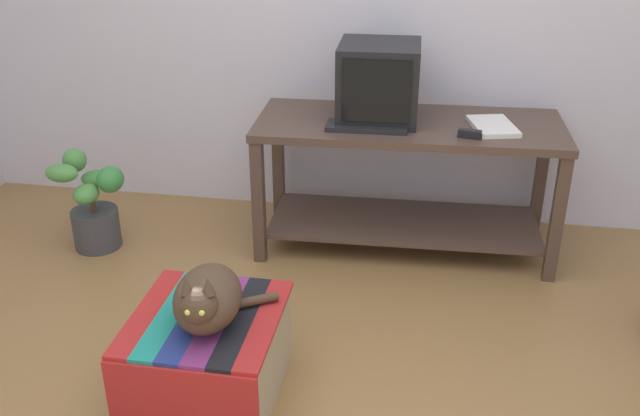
% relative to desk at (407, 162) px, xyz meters
% --- Properties ---
extents(desk, '(1.57, 0.68, 0.71)m').
position_rel_desk_xyz_m(desk, '(0.00, 0.00, 0.00)').
color(desk, '#4C382D').
rests_on(desk, ground_plane).
extents(tv_monitor, '(0.41, 0.42, 0.39)m').
position_rel_desk_xyz_m(tv_monitor, '(-0.16, 0.02, 0.41)').
color(tv_monitor, black).
rests_on(tv_monitor, desk).
extents(keyboard, '(0.41, 0.16, 0.02)m').
position_rel_desk_xyz_m(keyboard, '(-0.20, -0.15, 0.23)').
color(keyboard, black).
rests_on(keyboard, desk).
extents(book, '(0.26, 0.34, 0.02)m').
position_rel_desk_xyz_m(book, '(0.41, -0.03, 0.23)').
color(book, white).
rests_on(book, desk).
extents(ottoman_with_blanket, '(0.55, 0.60, 0.36)m').
position_rel_desk_xyz_m(ottoman_with_blanket, '(-0.66, -1.36, -0.30)').
color(ottoman_with_blanket, tan).
rests_on(ottoman_with_blanket, ground_plane).
extents(cat, '(0.36, 0.40, 0.27)m').
position_rel_desk_xyz_m(cat, '(-0.63, -1.41, -0.01)').
color(cat, '#473323').
rests_on(cat, ottoman_with_blanket).
extents(potted_plant, '(0.37, 0.34, 0.54)m').
position_rel_desk_xyz_m(potted_plant, '(-1.63, -0.31, -0.24)').
color(potted_plant, '#3D3D42').
rests_on(potted_plant, ground_plane).
extents(stapler, '(0.12, 0.06, 0.04)m').
position_rel_desk_xyz_m(stapler, '(0.30, -0.19, 0.24)').
color(stapler, black).
rests_on(stapler, desk).
extents(pen, '(0.09, 0.12, 0.01)m').
position_rel_desk_xyz_m(pen, '(0.45, 0.08, 0.23)').
color(pen, '#2351B2').
rests_on(pen, desk).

